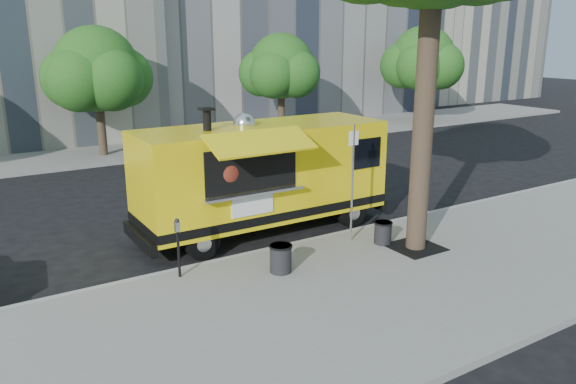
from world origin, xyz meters
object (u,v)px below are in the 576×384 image
(far_tree_b, at_px, (96,69))
(trash_bin_left, at_px, (281,258))
(far_tree_c, at_px, (281,66))
(sign_post, at_px, (352,176))
(trash_bin_right, at_px, (383,232))
(far_tree_d, at_px, (423,58))
(food_truck, at_px, (262,174))
(parking_meter, at_px, (178,241))

(far_tree_b, relative_size, trash_bin_left, 8.73)
(far_tree_c, distance_m, sign_post, 15.48)
(trash_bin_right, bearing_deg, sign_post, 132.79)
(far_tree_d, xyz_separation_m, trash_bin_right, (-15.90, -14.75, -3.44))
(far_tree_c, bearing_deg, food_truck, -123.53)
(parking_meter, height_order, food_truck, food_truck)
(food_truck, relative_size, trash_bin_right, 12.48)
(parking_meter, height_order, trash_bin_left, parking_meter)
(trash_bin_right, bearing_deg, parking_meter, 171.13)
(parking_meter, bearing_deg, far_tree_d, 33.60)
(far_tree_b, bearing_deg, far_tree_d, -0.30)
(food_truck, relative_size, trash_bin_left, 11.19)
(sign_post, relative_size, parking_meter, 2.25)
(food_truck, bearing_deg, trash_bin_right, -54.21)
(food_truck, distance_m, trash_bin_right, 3.54)
(trash_bin_right, bearing_deg, trash_bin_left, -177.27)
(trash_bin_left, bearing_deg, far_tree_c, 58.51)
(far_tree_b, bearing_deg, trash_bin_right, -78.20)
(far_tree_b, distance_m, trash_bin_left, 15.36)
(far_tree_b, distance_m, food_truck, 12.38)
(far_tree_c, relative_size, far_tree_d, 0.92)
(far_tree_c, bearing_deg, trash_bin_left, -121.49)
(far_tree_c, height_order, trash_bin_left, far_tree_c)
(parking_meter, bearing_deg, far_tree_b, 81.90)
(far_tree_b, distance_m, far_tree_c, 9.01)
(trash_bin_left, relative_size, trash_bin_right, 1.12)
(far_tree_d, bearing_deg, trash_bin_left, -141.91)
(far_tree_b, height_order, parking_meter, far_tree_b)
(trash_bin_left, bearing_deg, food_truck, 67.93)
(far_tree_b, bearing_deg, trash_bin_left, -90.00)
(trash_bin_left, xyz_separation_m, trash_bin_right, (3.10, 0.15, -0.03))
(far_tree_b, relative_size, sign_post, 1.83)
(far_tree_c, xyz_separation_m, parking_meter, (-11.00, -13.75, -2.74))
(sign_post, xyz_separation_m, food_truck, (-1.39, 2.12, -0.21))
(far_tree_b, relative_size, parking_meter, 4.12)
(far_tree_b, bearing_deg, far_tree_c, -1.91)
(sign_post, bearing_deg, parking_meter, 177.48)
(far_tree_c, height_order, sign_post, far_tree_c)
(far_tree_b, distance_m, far_tree_d, 19.00)
(food_truck, height_order, trash_bin_left, food_truck)
(sign_post, height_order, food_truck, food_truck)
(far_tree_c, xyz_separation_m, trash_bin_right, (-5.90, -14.55, -3.26))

